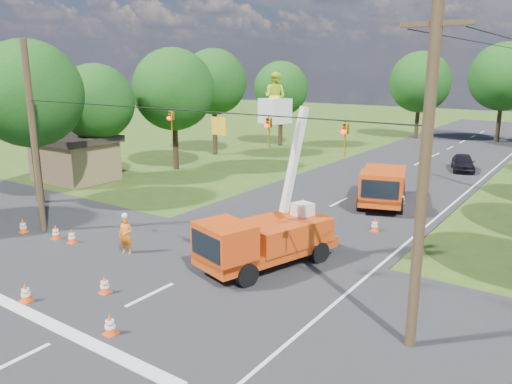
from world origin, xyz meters
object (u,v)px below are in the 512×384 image
Objects in this scene: pole_right_near at (424,172)px; tree_left_b at (29,94)px; traffic_cone_7 at (402,198)px; tree_left_c at (96,102)px; traffic_cone_5 at (56,232)px; shed at (75,157)px; ground_worker at (126,235)px; bucket_truck at (265,228)px; tree_left_f at (281,89)px; traffic_cone_0 at (26,292)px; traffic_cone_8 at (105,284)px; traffic_cone_3 at (375,225)px; traffic_cone_6 at (23,226)px; traffic_cone_4 at (72,236)px; traffic_cone_1 at (110,324)px; tree_left_d at (173,90)px; traffic_cone_2 at (304,231)px; second_truck at (383,185)px; distant_car at (463,163)px; tree_far_b at (504,77)px; tree_left_e at (214,82)px; tree_far_a at (420,82)px; pole_left at (34,139)px.

pole_right_near is 1.07× the size of tree_left_b.
tree_left_c is at bearing -163.20° from traffic_cone_7.
traffic_cone_7 is at bearing 54.13° from traffic_cone_5.
ground_worker is at bearing -28.58° from shed.
bucket_truck is 0.90× the size of tree_left_f.
tree_left_c reaches higher than bucket_truck.
tree_left_b is at bearing -145.89° from traffic_cone_7.
traffic_cone_0 is 2.57m from traffic_cone_8.
tree_left_c reaches higher than traffic_cone_3.
traffic_cone_0 is at bearing -130.72° from traffic_cone_8.
traffic_cone_6 and traffic_cone_7 have the same top height.
tree_left_f is at bearing 104.70° from traffic_cone_4.
traffic_cone_1 is (-0.84, -7.00, -1.27)m from bucket_truck.
tree_left_b reaches higher than shed.
traffic_cone_6 is 0.08× the size of tree_left_d.
traffic_cone_0 is at bearing -112.01° from traffic_cone_2.
ground_worker is 8.06m from traffic_cone_2.
pole_right_near is (6.67, -2.48, 3.48)m from bucket_truck.
second_truck is at bearing 86.21° from traffic_cone_1.
traffic_cone_8 is at bearing -104.76° from bucket_truck.
pole_right_near is 1.08× the size of tree_left_d.
second_truck is 1.69× the size of distant_car.
distant_car reaches higher than traffic_cone_1.
tree_left_d is (-18.74, 5.82, 5.77)m from traffic_cone_3.
bucket_truck is 42.85m from tree_far_b.
traffic_cone_4 is 0.08× the size of tree_left_b.
traffic_cone_0 is 0.08× the size of tree_left_e.
traffic_cone_3 is 24.97m from tree_left_e.
pole_right_near is 1.19× the size of tree_left_f.
ground_worker is 2.36× the size of traffic_cone_4.
ground_worker is at bearing 10.34° from traffic_cone_4.
traffic_cone_6 is (-11.06, 3.82, 0.00)m from traffic_cone_1.
pole_right_near is (6.28, -14.04, 3.92)m from second_truck.
traffic_cone_7 is at bearing 109.92° from pole_right_near.
traffic_cone_6 is 24.46m from tree_left_e.
tree_left_c reaches higher than traffic_cone_0.
traffic_cone_7 is at bearing -40.13° from tree_left_f.
tree_far_a is (11.50, 34.00, 0.75)m from tree_left_c.
ground_worker is 0.21× the size of tree_left_c.
traffic_cone_6 is 11.84m from shed.
traffic_cone_2 is at bearing 87.80° from traffic_cone_1.
ground_worker reaches higher than distant_car.
tree_left_d is at bearing 110.14° from pole_left.
distant_car is 22.88m from tree_left_d.
traffic_cone_6 is at bearing -129.13° from pole_left.
traffic_cone_5 is at bearing -146.93° from bucket_truck.
tree_left_f reaches higher than tree_left_c.
traffic_cone_7 is at bearing 16.80° from tree_left_c.
traffic_cone_7 is at bearing 41.92° from ground_worker.
traffic_cone_7 is (9.95, 15.19, 0.00)m from traffic_cone_4.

